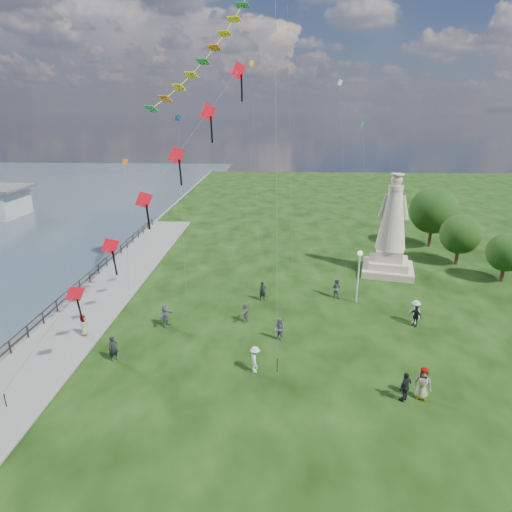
# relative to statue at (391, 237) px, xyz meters

# --- Properties ---
(waterfront) EXTENTS (200.00, 200.00, 1.51)m
(waterfront) POSITION_rel_statue_xyz_m (-26.19, -10.89, -3.60)
(waterfront) COLOR #374A52
(waterfront) RESTS_ON ground
(statue) EXTENTS (5.54, 5.54, 9.35)m
(statue) POSITION_rel_statue_xyz_m (0.00, 0.00, 0.00)
(statue) COLOR #C5B095
(statue) RESTS_ON ground
(lamppost) EXTENTS (0.40, 0.40, 4.36)m
(lamppost) POSITION_rel_statue_xyz_m (-4.12, -6.91, -0.39)
(lamppost) COLOR silver
(lamppost) RESTS_ON ground
(tree_row) EXTENTS (7.32, 14.57, 6.76)m
(tree_row) POSITION_rel_statue_xyz_m (7.37, 5.37, 0.15)
(tree_row) COLOR #382314
(tree_row) RESTS_ON ground
(person_0) EXTENTS (0.71, 0.68, 1.63)m
(person_0) POSITION_rel_statue_xyz_m (-20.50, -16.16, -2.72)
(person_0) COLOR black
(person_0) RESTS_ON ground
(person_1) EXTENTS (0.92, 0.90, 1.63)m
(person_1) POSITION_rel_statue_xyz_m (-10.33, -13.25, -2.72)
(person_1) COLOR #595960
(person_1) RESTS_ON ground
(person_2) EXTENTS (0.73, 1.13, 1.63)m
(person_2) POSITION_rel_statue_xyz_m (-11.76, -16.92, -2.72)
(person_2) COLOR silver
(person_2) RESTS_ON ground
(person_3) EXTENTS (1.09, 1.05, 1.71)m
(person_3) POSITION_rel_statue_xyz_m (-3.71, -19.21, -2.68)
(person_3) COLOR black
(person_3) RESTS_ON ground
(person_4) EXTENTS (1.02, 0.77, 1.85)m
(person_4) POSITION_rel_statue_xyz_m (-2.74, -18.96, -2.61)
(person_4) COLOR #595960
(person_4) RESTS_ON ground
(person_5) EXTENTS (1.17, 1.66, 1.64)m
(person_5) POSITION_rel_statue_xyz_m (-18.41, -11.59, -2.71)
(person_5) COLOR #595960
(person_5) RESTS_ON ground
(person_6) EXTENTS (0.68, 0.55, 1.61)m
(person_6) POSITION_rel_statue_xyz_m (-11.66, -6.89, -2.73)
(person_6) COLOR black
(person_6) RESTS_ON ground
(person_7) EXTENTS (0.96, 0.88, 1.68)m
(person_7) POSITION_rel_statue_xyz_m (-5.64, -6.05, -2.69)
(person_7) COLOR #595960
(person_7) RESTS_ON ground
(person_8) EXTENTS (0.93, 1.28, 1.79)m
(person_8) POSITION_rel_statue_xyz_m (-0.55, -10.30, -2.64)
(person_8) COLOR silver
(person_8) RESTS_ON ground
(person_9) EXTENTS (0.92, 1.01, 1.56)m
(person_9) POSITION_rel_statue_xyz_m (-0.63, -10.72, -2.75)
(person_9) COLOR black
(person_9) RESTS_ON ground
(person_10) EXTENTS (0.51, 0.76, 1.48)m
(person_10) POSITION_rel_statue_xyz_m (-23.61, -13.35, -2.80)
(person_10) COLOR #595960
(person_10) RESTS_ON ground
(person_11) EXTENTS (0.91, 1.51, 1.52)m
(person_11) POSITION_rel_statue_xyz_m (-12.76, -10.70, -2.77)
(person_11) COLOR #595960
(person_11) RESTS_ON ground
(red_kite_train) EXTENTS (11.95, 9.35, 17.34)m
(red_kite_train) POSITION_rel_statue_xyz_m (-17.25, -15.28, 7.21)
(red_kite_train) COLOR black
(red_kite_train) RESTS_ON ground
(small_kites) EXTENTS (24.18, 16.98, 24.90)m
(small_kites) POSITION_rel_statue_xyz_m (-11.77, 4.22, 9.84)
(small_kites) COLOR teal
(small_kites) RESTS_ON ground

